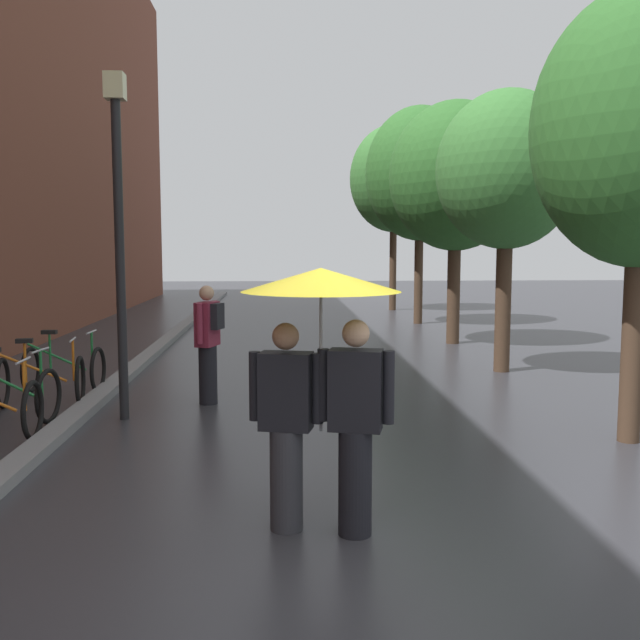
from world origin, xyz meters
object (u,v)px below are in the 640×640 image
Objects in this scene: street_tree_3 at (420,174)px; couple_under_umbrella at (321,351)px; street_tree_2 at (456,177)px; parked_bicycle_3 at (42,380)px; parked_bicycle_4 at (64,368)px; street_lamp_post at (119,221)px; street_tree_4 at (394,179)px; pedestrian_walking_midground at (208,341)px; street_tree_1 at (507,171)px; parked_bicycle_2 at (9,394)px.

street_tree_3 is 2.98× the size of couple_under_umbrella.
parked_bicycle_3 is at bearing -140.39° from street_tree_2.
street_tree_2 is 9.46m from parked_bicycle_4.
street_tree_2 reaches higher than street_lamp_post.
street_tree_4 is 3.08× the size of couple_under_umbrella.
parked_bicycle_4 is 2.50m from pedestrian_walking_midground.
parked_bicycle_4 is at bearing -145.04° from street_tree_2.
pedestrian_walking_midground is at bearing 106.14° from couple_under_umbrella.
pedestrian_walking_midground is at bearing -154.88° from street_tree_1.
street_tree_4 is 15.68m from pedestrian_walking_midground.
pedestrian_walking_midground is at bearing 21.56° from parked_bicycle_2.
parked_bicycle_3 is 1.05× the size of parked_bicycle_4.
parked_bicycle_3 is at bearing -116.49° from street_tree_4.
street_tree_1 reaches higher than parked_bicycle_4.
street_tree_3 is 15.39m from couple_under_umbrella.
couple_under_umbrella is (-3.65, -14.68, -2.82)m from street_tree_3.
parked_bicycle_4 is 0.25× the size of street_lamp_post.
street_tree_1 is at bearing 18.14° from parked_bicycle_3.
couple_under_umbrella is (3.60, -5.46, 1.05)m from parked_bicycle_4.
pedestrian_walking_midground is at bearing -129.81° from street_tree_2.
parked_bicycle_3 is at bearing -161.86° from street_tree_1.
street_lamp_post reaches higher than parked_bicycle_3.
street_tree_4 is 5.45× the size of parked_bicycle_3.
couple_under_umbrella is 4.78m from pedestrian_walking_midground.
street_tree_2 reaches higher than parked_bicycle_3.
street_tree_3 is 13.85m from parked_bicycle_2.
street_tree_2 is 9.12m from street_lamp_post.
pedestrian_walking_midground is (-4.97, -10.12, -3.35)m from street_tree_3.
parked_bicycle_3 is (-7.23, -14.50, -4.13)m from street_tree_4.
parked_bicycle_3 is at bearing 83.01° from parked_bicycle_2.
street_lamp_post is (-2.33, 3.73, 1.11)m from couple_under_umbrella.
street_tree_3 is 0.97× the size of street_tree_4.
street_tree_2 is at bearing 48.67° from street_lamp_post.
parked_bicycle_3 is (-7.26, -6.01, -3.39)m from street_tree_2.
street_tree_2 is (0.02, 3.64, 0.25)m from street_tree_1.
street_tree_2 is 3.25× the size of pedestrian_walking_midground.
street_tree_4 is at bearing 68.78° from street_lamp_post.
street_tree_2 is 10.01m from parked_bicycle_3.
street_tree_3 is (0.01, 4.16, 0.48)m from street_tree_2.
parked_bicycle_2 is 0.69× the size of pedestrian_walking_midground.
street_tree_1 is 3.64m from street_tree_2.
street_tree_2 is at bearing 43.13° from parked_bicycle_2.
parked_bicycle_2 is (-7.37, -6.91, -3.39)m from street_tree_2.
street_tree_4 is 16.51m from street_lamp_post.
parked_bicycle_2 is (-7.35, -3.27, -3.14)m from street_tree_1.
parked_bicycle_3 is 0.27× the size of street_lamp_post.
parked_bicycle_3 is 2.36m from pedestrian_walking_midground.
street_tree_1 is 8.05m from couple_under_umbrella.
parked_bicycle_2 is 0.90m from parked_bicycle_3.
couple_under_umbrella is at bearing -100.74° from street_tree_4.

